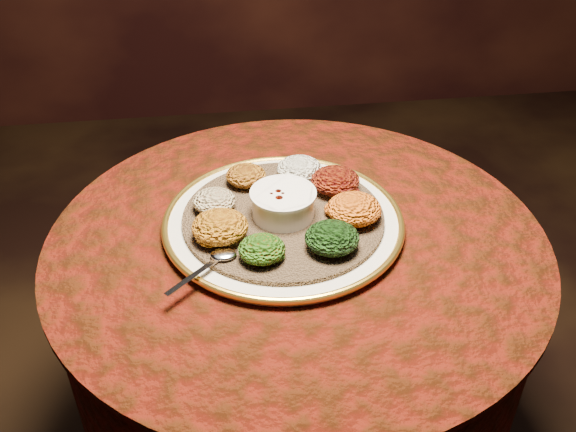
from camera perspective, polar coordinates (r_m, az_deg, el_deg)
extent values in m
cylinder|color=black|center=(1.51, 0.68, -13.70)|extent=(0.12, 0.12, 0.68)
cylinder|color=black|center=(1.25, 0.79, -2.99)|extent=(0.80, 0.80, 0.04)
cylinder|color=#430D05|center=(1.35, 0.74, -7.78)|extent=(0.93, 0.93, 0.34)
cylinder|color=#430D05|center=(1.24, 0.80, -2.01)|extent=(0.96, 0.96, 0.01)
cylinder|color=silver|center=(1.25, -0.42, -0.60)|extent=(0.54, 0.54, 0.02)
torus|color=gold|center=(1.25, -0.42, -0.35)|extent=(0.47, 0.47, 0.01)
cylinder|color=brown|center=(1.24, -0.43, -0.09)|extent=(0.46, 0.46, 0.01)
cylinder|color=silver|center=(1.22, -0.43, 1.10)|extent=(0.12, 0.12, 0.05)
cylinder|color=silver|center=(1.21, -0.44, 2.02)|extent=(0.13, 0.13, 0.01)
cylinder|color=#510D04|center=(1.21, -0.43, 1.72)|extent=(0.10, 0.10, 0.01)
ellipsoid|color=silver|center=(1.14, -5.75, -3.41)|extent=(0.05, 0.04, 0.01)
cube|color=silver|center=(1.10, -8.28, -5.21)|extent=(0.10, 0.10, 0.00)
ellipsoid|color=silver|center=(1.33, 1.01, 4.19)|extent=(0.09, 0.09, 0.05)
ellipsoid|color=black|center=(1.30, 4.22, 3.16)|extent=(0.10, 0.09, 0.05)
ellipsoid|color=#C36B10|center=(1.22, 5.89, 0.63)|extent=(0.10, 0.10, 0.05)
ellipsoid|color=black|center=(1.14, 3.93, -1.95)|extent=(0.10, 0.09, 0.05)
ellipsoid|color=#973309|center=(1.12, -2.34, -2.96)|extent=(0.08, 0.08, 0.04)
ellipsoid|color=#B56D10|center=(1.17, -6.06, -0.95)|extent=(0.10, 0.10, 0.05)
ellipsoid|color=maroon|center=(1.25, -6.58, 1.33)|extent=(0.08, 0.08, 0.04)
ellipsoid|color=#9A5C12|center=(1.32, -3.77, 3.61)|extent=(0.08, 0.08, 0.04)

